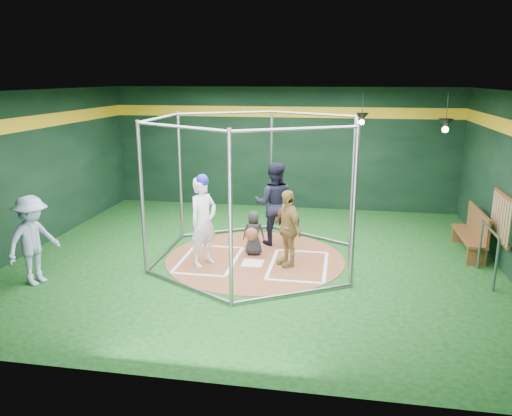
% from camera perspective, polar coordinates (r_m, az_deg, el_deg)
% --- Properties ---
extents(room_shell, '(10.10, 9.10, 3.53)m').
position_cam_1_polar(room_shell, '(10.24, -0.09, 3.41)').
color(room_shell, '#0C380F').
rests_on(room_shell, ground).
extents(clay_disc, '(3.80, 3.80, 0.01)m').
position_cam_1_polar(clay_disc, '(10.72, -0.09, -5.80)').
color(clay_disc, brown).
rests_on(clay_disc, ground).
extents(home_plate, '(0.43, 0.43, 0.01)m').
position_cam_1_polar(home_plate, '(10.44, -0.38, -6.31)').
color(home_plate, white).
rests_on(home_plate, clay_disc).
extents(batter_box_left, '(1.17, 1.77, 0.01)m').
position_cam_1_polar(batter_box_left, '(10.68, -5.38, -5.87)').
color(batter_box_left, white).
rests_on(batter_box_left, clay_disc).
extents(batter_box_right, '(1.17, 1.77, 0.01)m').
position_cam_1_polar(batter_box_right, '(10.37, 4.87, -6.52)').
color(batter_box_right, white).
rests_on(batter_box_right, clay_disc).
extents(batting_cage, '(4.05, 4.67, 3.00)m').
position_cam_1_polar(batting_cage, '(10.29, -0.10, 2.01)').
color(batting_cage, gray).
rests_on(batting_cage, ground).
extents(bat_rack, '(0.07, 1.25, 0.98)m').
position_cam_1_polar(bat_rack, '(11.10, 26.23, -0.98)').
color(bat_rack, brown).
rests_on(bat_rack, room_shell).
extents(pendant_lamp_near, '(0.34, 0.34, 0.90)m').
position_cam_1_polar(pendant_lamp_near, '(13.52, 12.02, 10.09)').
color(pendant_lamp_near, black).
rests_on(pendant_lamp_near, room_shell).
extents(pendant_lamp_far, '(0.34, 0.34, 0.90)m').
position_cam_1_polar(pendant_lamp_far, '(12.13, 20.86, 8.95)').
color(pendant_lamp_far, black).
rests_on(pendant_lamp_far, room_shell).
extents(batter_figure, '(0.72, 0.80, 1.90)m').
position_cam_1_polar(batter_figure, '(10.16, -6.04, -1.42)').
color(batter_figure, silver).
rests_on(batter_figure, clay_disc).
extents(visitor_leopard, '(0.87, 0.97, 1.58)m').
position_cam_1_polar(visitor_leopard, '(10.13, 3.61, -2.30)').
color(visitor_leopard, tan).
rests_on(visitor_leopard, clay_disc).
extents(catcher_figure, '(0.52, 0.58, 0.97)m').
position_cam_1_polar(catcher_figure, '(10.77, -0.30, -2.88)').
color(catcher_figure, black).
rests_on(catcher_figure, clay_disc).
extents(umpire, '(0.98, 0.79, 1.91)m').
position_cam_1_polar(umpire, '(11.38, 2.07, 0.51)').
color(umpire, black).
rests_on(umpire, clay_disc).
extents(bystander_blue, '(0.94, 1.24, 1.69)m').
position_cam_1_polar(bystander_blue, '(10.10, -24.15, -3.40)').
color(bystander_blue, '#8E9EBC').
rests_on(bystander_blue, ground).
extents(dugout_bench, '(0.40, 1.70, 0.99)m').
position_cam_1_polar(dugout_bench, '(11.87, 23.57, -2.46)').
color(dugout_bench, brown).
rests_on(dugout_bench, ground).
extents(steel_railing, '(0.05, 1.18, 1.02)m').
position_cam_1_polar(steel_railing, '(10.43, 25.07, -3.90)').
color(steel_railing, gray).
rests_on(steel_railing, ground).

